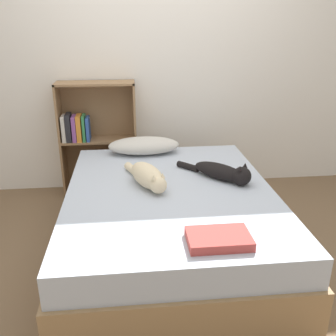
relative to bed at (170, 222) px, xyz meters
name	(u,v)px	position (x,y,z in m)	size (l,w,h in m)	color
ground_plane	(170,252)	(0.00, 0.00, -0.26)	(8.00, 8.00, 0.00)	brown
wall_back	(155,60)	(0.00, 1.30, 0.99)	(8.00, 0.06, 2.50)	white
bed	(170,222)	(0.00, 0.00, 0.00)	(1.45, 1.85, 0.52)	#99754C
pillow	(144,146)	(-0.15, 0.76, 0.33)	(0.61, 0.28, 0.15)	beige
cat_light	(148,176)	(-0.15, 0.06, 0.34)	(0.32, 0.55, 0.15)	beige
cat_dark	(224,172)	(0.41, 0.12, 0.32)	(0.48, 0.49, 0.16)	black
bookshelf	(95,136)	(-0.60, 1.17, 0.31)	(0.71, 0.26, 1.08)	#8E6B47
blanket_fold	(219,239)	(0.18, -0.70, 0.29)	(0.33, 0.22, 0.05)	#B2423D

